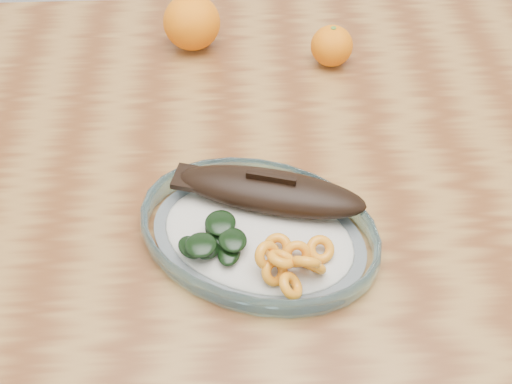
{
  "coord_description": "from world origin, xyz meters",
  "views": [
    {
      "loc": [
        -0.09,
        -0.63,
        1.35
      ],
      "look_at": [
        -0.07,
        -0.09,
        0.77
      ],
      "focal_mm": 45.0,
      "sensor_mm": 36.0,
      "label": 1
    }
  ],
  "objects_px": {
    "dining_table": "(299,198)",
    "plated_meal": "(259,229)",
    "orange_right": "(332,46)",
    "orange_left": "(192,22)"
  },
  "relations": [
    {
      "from": "orange_right",
      "to": "orange_left",
      "type": "bearing_deg",
      "value": 165.55
    },
    {
      "from": "plated_meal",
      "to": "orange_left",
      "type": "distance_m",
      "value": 0.41
    },
    {
      "from": "dining_table",
      "to": "orange_right",
      "type": "height_order",
      "value": "orange_right"
    },
    {
      "from": "dining_table",
      "to": "plated_meal",
      "type": "distance_m",
      "value": 0.2
    },
    {
      "from": "plated_meal",
      "to": "orange_right",
      "type": "xyz_separation_m",
      "value": [
        0.13,
        0.35,
        0.01
      ]
    },
    {
      "from": "plated_meal",
      "to": "orange_right",
      "type": "height_order",
      "value": "plated_meal"
    },
    {
      "from": "plated_meal",
      "to": "orange_left",
      "type": "relative_size",
      "value": 7.59
    },
    {
      "from": "orange_left",
      "to": "orange_right",
      "type": "bearing_deg",
      "value": -14.45
    },
    {
      "from": "dining_table",
      "to": "plated_meal",
      "type": "xyz_separation_m",
      "value": [
        -0.07,
        -0.15,
        0.12
      ]
    },
    {
      "from": "plated_meal",
      "to": "orange_right",
      "type": "relative_size",
      "value": 10.51
    }
  ]
}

